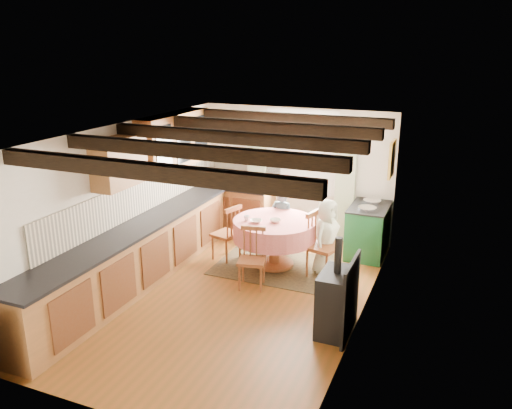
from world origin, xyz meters
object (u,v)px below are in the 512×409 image
at_px(chair_left, 226,232).
at_px(cup, 247,218).
at_px(dining_table, 274,244).
at_px(aga_range, 368,230).
at_px(chair_near, 252,259).
at_px(chair_right, 323,245).
at_px(child_right, 326,236).
at_px(child_far, 282,221).
at_px(cast_iron_stove, 337,286).

height_order(chair_left, cup, chair_left).
bearing_deg(dining_table, aga_range, 40.06).
distance_m(dining_table, cup, 0.63).
xyz_separation_m(chair_near, aga_range, (1.35, 1.92, -0.01)).
relative_size(chair_right, child_right, 0.87).
distance_m(chair_right, child_right, 0.18).
xyz_separation_m(dining_table, chair_left, (-0.86, -0.01, 0.08)).
height_order(chair_near, aga_range, chair_near).
relative_size(dining_table, child_right, 1.10).
relative_size(child_far, cup, 12.72).
xyz_separation_m(child_far, child_right, (0.93, -0.53, 0.04)).
relative_size(aga_range, cast_iron_stove, 0.76).
relative_size(chair_left, cast_iron_stove, 0.75).
bearing_deg(cup, cast_iron_stove, -37.37).
distance_m(aga_range, child_far, 1.48).
bearing_deg(chair_right, child_right, 14.31).
bearing_deg(child_far, child_right, 152.39).
bearing_deg(aga_range, cast_iron_stove, -87.64).
xyz_separation_m(chair_right, cup, (-1.23, -0.15, 0.32)).
distance_m(chair_right, child_far, 1.16).
xyz_separation_m(chair_right, child_far, (-0.93, 0.69, 0.05)).
distance_m(chair_near, aga_range, 2.34).
distance_m(chair_near, child_right, 1.29).
distance_m(dining_table, cast_iron_stove, 2.13).
height_order(dining_table, child_far, child_far).
xyz_separation_m(chair_right, child_right, (0.00, 0.16, 0.08)).
bearing_deg(aga_range, dining_table, -139.94).
height_order(chair_left, child_right, child_right).
bearing_deg(chair_right, cast_iron_stove, -144.73).
bearing_deg(chair_left, aga_range, 133.88).
bearing_deg(chair_left, child_right, 111.27).
xyz_separation_m(child_right, cup, (-1.23, -0.31, 0.24)).
bearing_deg(chair_near, cup, 105.81).
relative_size(chair_left, chair_right, 0.92).
relative_size(child_far, child_right, 0.94).
height_order(child_far, child_right, child_right).
bearing_deg(aga_range, chair_near, -125.12).
height_order(dining_table, aga_range, aga_range).
relative_size(child_right, cup, 13.50).
xyz_separation_m(child_far, cup, (-0.30, -0.84, 0.28)).
relative_size(dining_table, chair_near, 1.45).
xyz_separation_m(dining_table, chair_right, (0.82, -0.04, 0.12)).
xyz_separation_m(dining_table, child_right, (0.82, 0.12, 0.20)).
bearing_deg(child_far, cup, 72.65).
bearing_deg(cast_iron_stove, cup, 142.63).
bearing_deg(chair_right, child_far, 67.60).
distance_m(cast_iron_stove, child_right, 1.80).
bearing_deg(chair_near, cast_iron_stove, -40.92).
relative_size(chair_left, child_far, 0.84).
xyz_separation_m(chair_near, chair_right, (0.87, 0.78, 0.06)).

